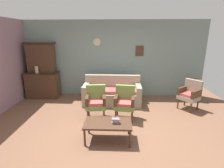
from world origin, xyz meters
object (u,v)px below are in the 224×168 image
at_px(coffee_table, 108,124).
at_px(book_stack_on_table, 116,121).
at_px(floor_vase_by_wall, 196,90).
at_px(vase_on_cabinet, 37,70).
at_px(floral_couch, 112,94).
at_px(armchair_near_cabinet, 96,101).
at_px(side_cabinet, 43,85).
at_px(wingback_chair_by_fireplace, 190,93).
at_px(armchair_row_middle, 125,101).

height_order(coffee_table, book_stack_on_table, book_stack_on_table).
bearing_deg(floor_vase_by_wall, vase_on_cabinet, -179.14).
bearing_deg(book_stack_on_table, floral_couch, 94.53).
relative_size(armchair_near_cabinet, floor_vase_by_wall, 1.19).
bearing_deg(side_cabinet, floral_couch, -11.02).
height_order(wingback_chair_by_fireplace, coffee_table, wingback_chair_by_fireplace).
distance_m(side_cabinet, wingback_chair_by_fireplace, 4.94).
relative_size(armchair_near_cabinet, armchair_row_middle, 1.00).
bearing_deg(book_stack_on_table, wingback_chair_by_fireplace, 38.76).
xyz_separation_m(vase_on_cabinet, armchair_row_middle, (2.97, -1.37, -0.55)).
height_order(vase_on_cabinet, armchair_row_middle, vase_on_cabinet).
distance_m(vase_on_cabinet, wingback_chair_by_fireplace, 5.03).
distance_m(vase_on_cabinet, armchair_near_cabinet, 2.65).
relative_size(floral_couch, armchair_near_cabinet, 2.06).
bearing_deg(floral_couch, armchair_row_middle, -70.37).
xyz_separation_m(armchair_row_middle, coffee_table, (-0.38, -1.02, -0.12)).
height_order(floral_couch, floor_vase_by_wall, floral_couch).
xyz_separation_m(armchair_row_middle, book_stack_on_table, (-0.21, -1.05, -0.02)).
relative_size(floral_couch, coffee_table, 1.85).
xyz_separation_m(vase_on_cabinet, wingback_chair_by_fireplace, (4.96, -0.66, -0.55)).
distance_m(side_cabinet, coffee_table, 3.60).
bearing_deg(side_cabinet, armchair_near_cabinet, -36.22).
bearing_deg(coffee_table, armchair_row_middle, 69.59).
height_order(wingback_chair_by_fireplace, book_stack_on_table, wingback_chair_by_fireplace).
xyz_separation_m(side_cabinet, wingback_chair_by_fireplace, (4.87, -0.84, 0.03)).
bearing_deg(coffee_table, wingback_chair_by_fireplace, 36.34).
distance_m(armchair_near_cabinet, armchair_row_middle, 0.77).
relative_size(wingback_chair_by_fireplace, book_stack_on_table, 5.63).
distance_m(side_cabinet, armchair_row_middle, 3.28).
bearing_deg(armchair_row_middle, floral_couch, 109.63).
relative_size(vase_on_cabinet, armchair_near_cabinet, 0.27).
bearing_deg(book_stack_on_table, floor_vase_by_wall, 42.63).
distance_m(armchair_near_cabinet, floor_vase_by_wall, 3.59).
relative_size(floral_couch, armchair_row_middle, 2.06).
distance_m(vase_on_cabinet, book_stack_on_table, 3.71).
distance_m(side_cabinet, book_stack_on_table, 3.73).
distance_m(armchair_near_cabinet, wingback_chair_by_fireplace, 2.85).
height_order(vase_on_cabinet, floral_couch, vase_on_cabinet).
xyz_separation_m(wingback_chair_by_fireplace, floor_vase_by_wall, (0.52, 0.74, -0.12)).
relative_size(vase_on_cabinet, coffee_table, 0.24).
distance_m(coffee_table, book_stack_on_table, 0.20).
bearing_deg(floor_vase_by_wall, armchair_near_cabinet, -156.15).
relative_size(armchair_row_middle, coffee_table, 0.90).
xyz_separation_m(vase_on_cabinet, floor_vase_by_wall, (5.48, 0.08, -0.67)).
bearing_deg(wingback_chair_by_fireplace, armchair_near_cabinet, -165.53).
xyz_separation_m(floral_couch, armchair_near_cabinet, (-0.39, -1.06, 0.17)).
height_order(vase_on_cabinet, coffee_table, vase_on_cabinet).
bearing_deg(wingback_chair_by_fireplace, side_cabinet, 170.24).
relative_size(armchair_near_cabinet, wingback_chair_by_fireplace, 1.00).
bearing_deg(armchair_row_middle, armchair_near_cabinet, 179.61).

